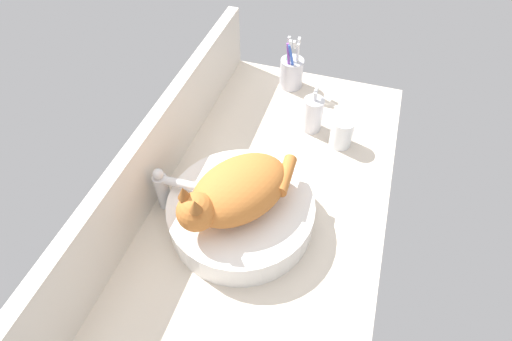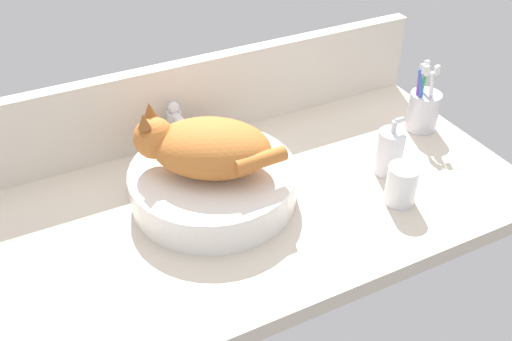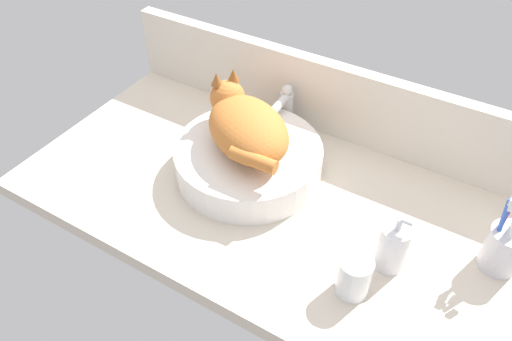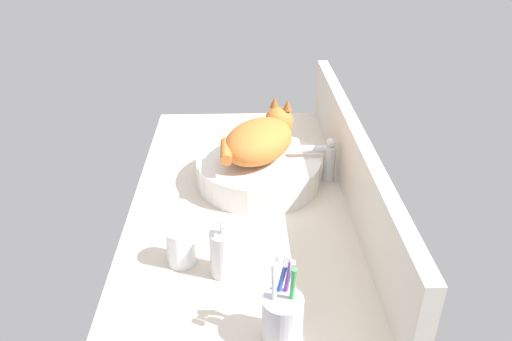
{
  "view_description": "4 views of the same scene",
  "coord_description": "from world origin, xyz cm",
  "px_view_note": "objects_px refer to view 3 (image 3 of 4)",
  "views": [
    {
      "loc": [
        -61.82,
        -16.89,
        85.63
      ],
      "look_at": [
        -0.59,
        2.55,
        11.99
      ],
      "focal_mm": 28.0,
      "sensor_mm": 36.0,
      "label": 1
    },
    {
      "loc": [
        -43.31,
        -86.64,
        80.5
      ],
      "look_at": [
        -0.17,
        -0.4,
        7.79
      ],
      "focal_mm": 40.0,
      "sensor_mm": 36.0,
      "label": 2
    },
    {
      "loc": [
        40.44,
        -73.66,
        84.96
      ],
      "look_at": [
        -2.94,
        -1.35,
        7.17
      ],
      "focal_mm": 35.0,
      "sensor_mm": 36.0,
      "label": 3
    },
    {
      "loc": [
        118.38,
        -1.13,
        75.83
      ],
      "look_at": [
        4.42,
        2.85,
        11.1
      ],
      "focal_mm": 35.0,
      "sensor_mm": 36.0,
      "label": 4
    }
  ],
  "objects_px": {
    "sink_basin": "(249,160)",
    "soap_dispenser": "(393,247)",
    "cat": "(245,125)",
    "toothbrush_cup": "(504,248)",
    "water_glass": "(354,278)",
    "faucet": "(285,108)"
  },
  "relations": [
    {
      "from": "sink_basin",
      "to": "soap_dispenser",
      "type": "bearing_deg",
      "value": -13.12
    },
    {
      "from": "cat",
      "to": "soap_dispenser",
      "type": "height_order",
      "value": "cat"
    },
    {
      "from": "sink_basin",
      "to": "faucet",
      "type": "relative_size",
      "value": 2.65
    },
    {
      "from": "soap_dispenser",
      "to": "cat",
      "type": "bearing_deg",
      "value": 166.34
    },
    {
      "from": "faucet",
      "to": "cat",
      "type": "bearing_deg",
      "value": -91.3
    },
    {
      "from": "sink_basin",
      "to": "soap_dispenser",
      "type": "xyz_separation_m",
      "value": [
        0.4,
        -0.09,
        0.02
      ]
    },
    {
      "from": "sink_basin",
      "to": "water_glass",
      "type": "relative_size",
      "value": 3.97
    },
    {
      "from": "faucet",
      "to": "soap_dispenser",
      "type": "bearing_deg",
      "value": -35.53
    },
    {
      "from": "cat",
      "to": "faucet",
      "type": "relative_size",
      "value": 2.22
    },
    {
      "from": "faucet",
      "to": "toothbrush_cup",
      "type": "height_order",
      "value": "toothbrush_cup"
    },
    {
      "from": "soap_dispenser",
      "to": "water_glass",
      "type": "bearing_deg",
      "value": -112.69
    },
    {
      "from": "cat",
      "to": "water_glass",
      "type": "xyz_separation_m",
      "value": [
        0.37,
        -0.2,
        -0.1
      ]
    },
    {
      "from": "water_glass",
      "to": "toothbrush_cup",
      "type": "bearing_deg",
      "value": 42.35
    },
    {
      "from": "cat",
      "to": "faucet",
      "type": "height_order",
      "value": "cat"
    },
    {
      "from": "toothbrush_cup",
      "to": "soap_dispenser",
      "type": "bearing_deg",
      "value": -149.19
    },
    {
      "from": "faucet",
      "to": "water_glass",
      "type": "height_order",
      "value": "faucet"
    },
    {
      "from": "sink_basin",
      "to": "cat",
      "type": "xyz_separation_m",
      "value": [
        -0.01,
        0.01,
        0.1
      ]
    },
    {
      "from": "cat",
      "to": "faucet",
      "type": "bearing_deg",
      "value": 88.7
    },
    {
      "from": "sink_basin",
      "to": "toothbrush_cup",
      "type": "relative_size",
      "value": 1.93
    },
    {
      "from": "toothbrush_cup",
      "to": "water_glass",
      "type": "bearing_deg",
      "value": -137.65
    },
    {
      "from": "soap_dispenser",
      "to": "toothbrush_cup",
      "type": "bearing_deg",
      "value": 30.81
    },
    {
      "from": "cat",
      "to": "water_glass",
      "type": "relative_size",
      "value": 3.33
    }
  ]
}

